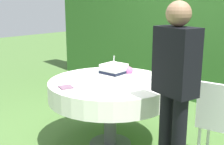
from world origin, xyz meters
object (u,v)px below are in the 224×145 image
object	(u,v)px
serving_plate_left	(146,84)
napkin_stack	(66,87)
serving_plate_near	(153,78)
wedding_cake	(115,74)
standing_person	(175,85)
serving_plate_far	(81,82)
cake_table	(110,90)
garden_chair	(221,118)

from	to	relation	value
serving_plate_left	napkin_stack	xyz separation A→B (m)	(-0.52, -0.62, 0.00)
serving_plate_near	napkin_stack	xyz separation A→B (m)	(-0.44, -0.86, 0.00)
wedding_cake	serving_plate_near	xyz separation A→B (m)	(0.21, 0.39, -0.09)
wedding_cake	serving_plate_near	size ratio (longest dim) A/B	2.19
wedding_cake	standing_person	world-z (taller)	standing_person
serving_plate_far	napkin_stack	size ratio (longest dim) A/B	0.95
serving_plate_far	standing_person	size ratio (longest dim) A/B	0.07
cake_table	napkin_stack	distance (m)	0.53
wedding_cake	serving_plate_near	distance (m)	0.45
serving_plate_far	napkin_stack	distance (m)	0.23
standing_person	serving_plate_far	bearing A→B (deg)	-176.56
serving_plate_near	cake_table	bearing A→B (deg)	-129.00
serving_plate_far	serving_plate_left	bearing A→B (deg)	35.38
serving_plate_far	garden_chair	distance (m)	1.42
cake_table	serving_plate_near	xyz separation A→B (m)	(0.30, 0.37, 0.11)
serving_plate_far	serving_plate_left	xyz separation A→B (m)	(0.55, 0.39, 0.00)
cake_table	serving_plate_left	xyz separation A→B (m)	(0.38, 0.13, 0.11)
wedding_cake	serving_plate_near	bearing A→B (deg)	61.10
garden_chair	serving_plate_far	bearing A→B (deg)	-156.12
serving_plate_left	garden_chair	size ratio (longest dim) A/B	0.13
cake_table	napkin_stack	xyz separation A→B (m)	(-0.14, -0.49, 0.11)
standing_person	serving_plate_left	bearing A→B (deg)	148.02
wedding_cake	garden_chair	xyz separation A→B (m)	(1.03, 0.33, -0.30)
standing_person	garden_chair	bearing A→B (deg)	67.74
serving_plate_far	serving_plate_left	world-z (taller)	same
cake_table	serving_plate_far	bearing A→B (deg)	-123.02
serving_plate_near	serving_plate_left	size ratio (longest dim) A/B	1.23
cake_table	standing_person	size ratio (longest dim) A/B	0.83
wedding_cake	serving_plate_left	distance (m)	0.34
cake_table	serving_plate_left	distance (m)	0.42
cake_table	serving_plate_near	distance (m)	0.49
wedding_cake	standing_person	xyz separation A→B (m)	(0.82, -0.18, 0.08)
napkin_stack	standing_person	bearing A→B (deg)	15.66
serving_plate_far	garden_chair	world-z (taller)	garden_chair
serving_plate_far	napkin_stack	world-z (taller)	napkin_stack
cake_table	standing_person	xyz separation A→B (m)	(0.91, -0.20, 0.28)
cake_table	serving_plate_left	world-z (taller)	serving_plate_left
serving_plate_left	standing_person	size ratio (longest dim) A/B	0.07
wedding_cake	serving_plate_left	world-z (taller)	wedding_cake
wedding_cake	napkin_stack	xyz separation A→B (m)	(-0.23, -0.47, -0.08)
napkin_stack	garden_chair	size ratio (longest dim) A/B	0.14
napkin_stack	garden_chair	world-z (taller)	garden_chair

